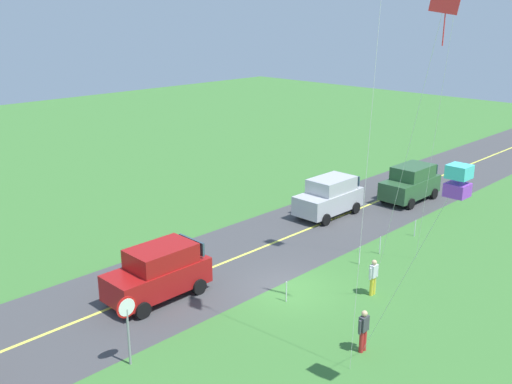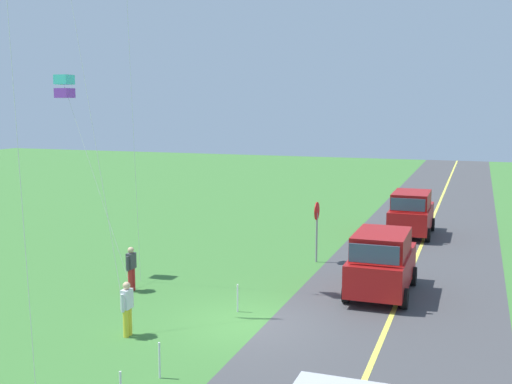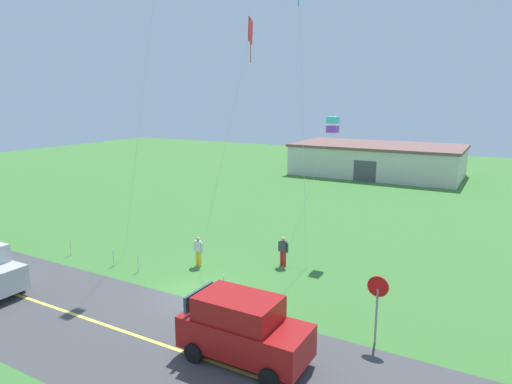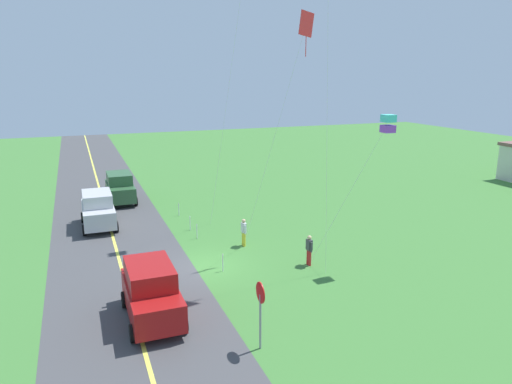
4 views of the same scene
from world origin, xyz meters
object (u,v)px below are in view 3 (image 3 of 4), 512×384
object	(u,v)px
car_suv_foreground	(243,328)
kite_red_low	(249,36)
person_adult_near	(198,250)
person_adult_companion	(283,250)
kite_blue_mid	(333,125)
stop_sign	(377,296)
warehouse_distant	(377,159)

from	to	relation	value
car_suv_foreground	kite_red_low	world-z (taller)	kite_red_low
car_suv_foreground	person_adult_near	bearing A→B (deg)	136.11
person_adult_companion	kite_blue_mid	bearing A→B (deg)	-99.20
stop_sign	person_adult_companion	world-z (taller)	stop_sign
kite_red_low	kite_blue_mid	size ratio (longest dim) A/B	1.65
car_suv_foreground	stop_sign	bearing A→B (deg)	41.85
car_suv_foreground	person_adult_companion	distance (m)	8.81
person_adult_near	person_adult_companion	bearing A→B (deg)	178.21
person_adult_near	warehouse_distant	xyz separation A→B (m)	(0.62, 33.31, 0.89)
warehouse_distant	person_adult_near	bearing A→B (deg)	-91.07
stop_sign	person_adult_near	xyz separation A→B (m)	(-10.10, 2.99, -0.94)
person_adult_companion	kite_red_low	xyz separation A→B (m)	(-2.41, 0.69, 10.91)
person_adult_companion	kite_blue_mid	distance (m)	7.33
stop_sign	kite_red_low	distance (m)	14.43
person_adult_near	warehouse_distant	size ratio (longest dim) A/B	0.09
kite_blue_mid	kite_red_low	bearing A→B (deg)	-143.25
kite_blue_mid	warehouse_distant	size ratio (longest dim) A/B	0.42
stop_sign	person_adult_near	distance (m)	10.58
car_suv_foreground	warehouse_distant	world-z (taller)	warehouse_distant
person_adult_near	kite_red_low	distance (m)	11.38
car_suv_foreground	person_adult_near	xyz separation A→B (m)	(-6.48, 6.23, -0.29)
person_adult_companion	warehouse_distant	size ratio (longest dim) A/B	0.09
person_adult_companion	kite_red_low	world-z (taller)	kite_red_low
car_suv_foreground	kite_blue_mid	bearing A→B (deg)	96.58
person_adult_companion	stop_sign	bearing A→B (deg)	151.16
stop_sign	person_adult_near	world-z (taller)	stop_sign
person_adult_near	warehouse_distant	distance (m)	33.33
stop_sign	kite_blue_mid	xyz separation A→B (m)	(-4.98, 8.58, 5.43)
person_adult_near	kite_red_low	size ratio (longest dim) A/B	0.13
car_suv_foreground	kite_red_low	xyz separation A→B (m)	(-5.01, 9.09, 10.62)
stop_sign	warehouse_distant	xyz separation A→B (m)	(-9.48, 36.31, -0.05)
kite_red_low	warehouse_distant	bearing A→B (deg)	91.59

